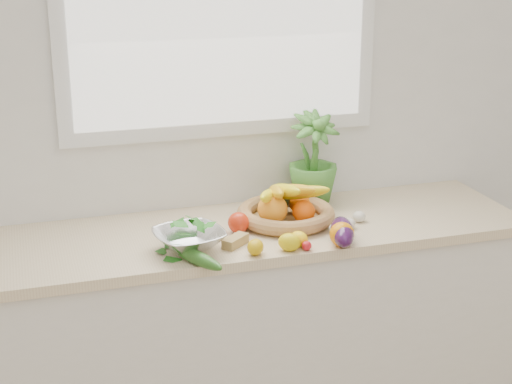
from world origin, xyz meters
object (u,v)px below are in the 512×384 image
object	(u,v)px
eggplant	(342,232)
colander_with_spinach	(189,235)
cucumber	(196,257)
apple	(239,223)
fruit_basket	(285,209)
potted_herb	(313,157)

from	to	relation	value
eggplant	colander_with_spinach	size ratio (longest dim) A/B	0.76
cucumber	eggplant	bearing A→B (deg)	2.74
eggplant	cucumber	xyz separation A→B (m)	(-0.56, -0.03, -0.02)
eggplant	colander_with_spinach	xyz separation A→B (m)	(-0.56, 0.09, 0.02)
apple	colander_with_spinach	world-z (taller)	colander_with_spinach
apple	fruit_basket	world-z (taller)	fruit_basket
fruit_basket	cucumber	bearing A→B (deg)	-145.29
cucumber	fruit_basket	xyz separation A→B (m)	(0.43, 0.30, 0.03)
potted_herb	fruit_basket	xyz separation A→B (m)	(-0.18, -0.17, -0.15)
apple	eggplant	world-z (taller)	eggplant
apple	cucumber	size ratio (longest dim) A/B	0.30
eggplant	fruit_basket	bearing A→B (deg)	115.50
cucumber	potted_herb	distance (m)	0.79
potted_herb	colander_with_spinach	size ratio (longest dim) A/B	1.28
apple	colander_with_spinach	distance (m)	0.26
apple	cucumber	world-z (taller)	apple
apple	eggplant	bearing A→B (deg)	-32.33
potted_herb	fruit_basket	bearing A→B (deg)	-136.83
apple	colander_with_spinach	bearing A→B (deg)	-150.03
eggplant	fruit_basket	distance (m)	0.30
cucumber	colander_with_spinach	size ratio (longest dim) A/B	0.93
potted_herb	colander_with_spinach	distance (m)	0.72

